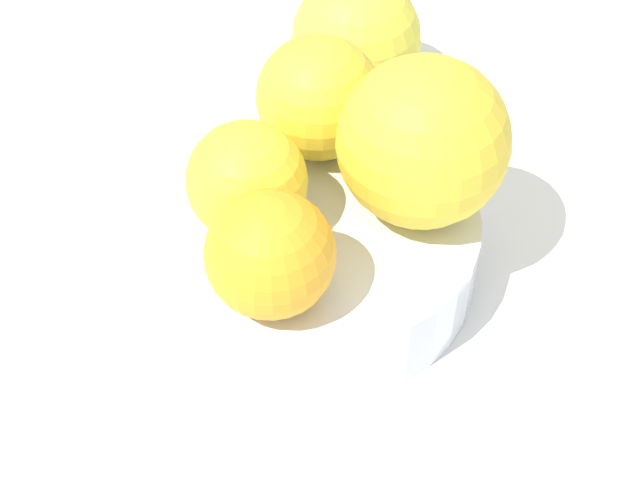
# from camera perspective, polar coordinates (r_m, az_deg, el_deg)

# --- Properties ---
(ground_plane) EXTENTS (1.10, 1.10, 0.02)m
(ground_plane) POSITION_cam_1_polar(r_m,az_deg,el_deg) (0.53, 0.00, -2.81)
(ground_plane) COLOR white
(fruit_bowl) EXTENTS (0.17, 0.17, 0.05)m
(fruit_bowl) POSITION_cam_1_polar(r_m,az_deg,el_deg) (0.50, 0.00, -0.45)
(fruit_bowl) COLOR silver
(fruit_bowl) RESTS_ON ground_plane
(orange_in_bowl_0) EXTENTS (0.06, 0.06, 0.06)m
(orange_in_bowl_0) POSITION_cam_1_polar(r_m,az_deg,el_deg) (0.43, -3.10, -0.89)
(orange_in_bowl_0) COLOR #F9A823
(orange_in_bowl_0) RESTS_ON fruit_bowl
(orange_in_bowl_1) EXTENTS (0.09, 0.09, 0.09)m
(orange_in_bowl_1) POSITION_cam_1_polar(r_m,az_deg,el_deg) (0.46, 6.38, 6.04)
(orange_in_bowl_1) COLOR yellow
(orange_in_bowl_1) RESTS_ON fruit_bowl
(orange_in_bowl_2) EXTENTS (0.07, 0.07, 0.07)m
(orange_in_bowl_2) POSITION_cam_1_polar(r_m,az_deg,el_deg) (0.50, -0.10, 8.78)
(orange_in_bowl_2) COLOR yellow
(orange_in_bowl_2) RESTS_ON fruit_bowl
(orange_in_bowl_3) EXTENTS (0.06, 0.06, 0.06)m
(orange_in_bowl_3) POSITION_cam_1_polar(r_m,az_deg,el_deg) (0.46, -4.54, 3.66)
(orange_in_bowl_3) COLOR yellow
(orange_in_bowl_3) RESTS_ON fruit_bowl
(orange_loose_0) EXTENTS (0.08, 0.08, 0.08)m
(orange_loose_0) POSITION_cam_1_polar(r_m,az_deg,el_deg) (0.61, 2.24, 12.31)
(orange_loose_0) COLOR yellow
(orange_loose_0) RESTS_ON ground_plane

